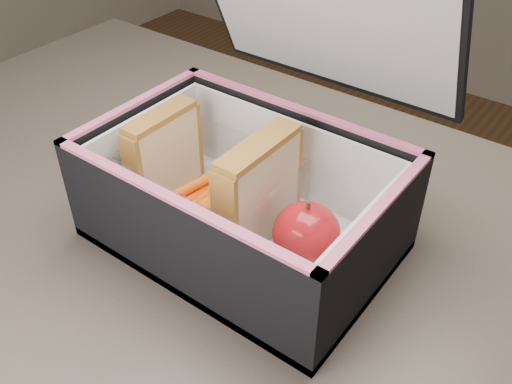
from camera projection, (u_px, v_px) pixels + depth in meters
kitchen_table at (218, 312)px, 0.66m from camera, size 1.20×0.80×0.75m
lunch_bag at (245, 189)px, 0.58m from camera, size 0.31×0.29×0.30m
plastic_tub at (210, 187)px, 0.62m from camera, size 0.18×0.13×0.07m
sandwich_left at (164, 153)px, 0.64m from camera, size 0.03×0.09×0.10m
sandwich_right at (259, 192)px, 0.57m from camera, size 0.03×0.10×0.12m
carrot_sticks at (210, 195)px, 0.63m from camera, size 0.05×0.13×0.03m
paper_napkin at (310, 255)px, 0.58m from camera, size 0.10×0.10×0.01m
red_apple at (306, 234)px, 0.55m from camera, size 0.09×0.09×0.07m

